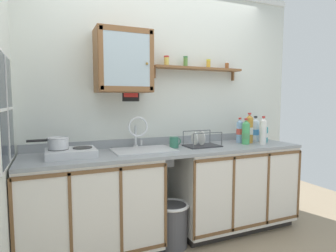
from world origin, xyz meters
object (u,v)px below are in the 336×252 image
object	(u,v)px
trash_bin	(172,224)
hot_plate_stove	(71,153)
sink	(143,153)
saucepan	(58,143)
bottle_soda_green_2	(246,133)
mug	(174,142)
bottle_water_blue_5	(240,131)
warning_sign	(131,90)
wall_cabinet	(123,61)
bottle_water_clear_1	(255,130)
bottle_opaque_white_3	(263,131)
bottle_juice_amber_0	(249,129)
bottle_detergent_teal_4	(264,134)
dish_rack	(201,144)

from	to	relation	value
trash_bin	hot_plate_stove	bearing A→B (deg)	171.19
sink	saucepan	world-z (taller)	sink
bottle_soda_green_2	mug	world-z (taller)	bottle_soda_green_2
hot_plate_stove	bottle_water_blue_5	distance (m)	1.80
bottle_water_blue_5	warning_sign	xyz separation A→B (m)	(-1.18, 0.23, 0.44)
wall_cabinet	warning_sign	xyz separation A→B (m)	(0.11, 0.14, -0.26)
bottle_water_clear_1	warning_sign	bearing A→B (deg)	172.18
sink	hot_plate_stove	xyz separation A→B (m)	(-0.65, -0.04, 0.05)
bottle_water_clear_1	saucepan	bearing A→B (deg)	-177.78
bottle_opaque_white_3	trash_bin	xyz separation A→B (m)	(-1.08, -0.02, -0.84)
wall_cabinet	bottle_juice_amber_0	bearing A→B (deg)	-5.72
hot_plate_stove	warning_sign	distance (m)	0.87
saucepan	bottle_soda_green_2	world-z (taller)	bottle_soda_green_2
bottle_opaque_white_3	trash_bin	bearing A→B (deg)	-179.03
bottle_water_clear_1	trash_bin	distance (m)	1.44
bottle_juice_amber_0	bottle_opaque_white_3	bearing A→B (deg)	-61.93
hot_plate_stove	trash_bin	xyz separation A→B (m)	(0.88, -0.14, -0.72)
bottle_detergent_teal_4	hot_plate_stove	bearing A→B (deg)	-179.97
bottle_detergent_teal_4	warning_sign	size ratio (longest dim) A/B	0.97
bottle_water_blue_5	bottle_detergent_teal_4	bearing A→B (deg)	-14.37
bottle_juice_amber_0	bottle_water_blue_5	world-z (taller)	bottle_juice_amber_0
bottle_juice_amber_0	bottle_water_clear_1	size ratio (longest dim) A/B	1.15
bottle_soda_green_2	mug	xyz separation A→B (m)	(-0.81, 0.09, -0.07)
hot_plate_stove	wall_cabinet	size ratio (longest dim) A/B	0.70
bottle_opaque_white_3	warning_sign	bearing A→B (deg)	162.59
hot_plate_stove	bottle_water_clear_1	world-z (taller)	bottle_water_clear_1
bottle_soda_green_2	wall_cabinet	size ratio (longest dim) A/B	0.48
saucepan	bottle_juice_amber_0	world-z (taller)	bottle_juice_amber_0
hot_plate_stove	saucepan	bearing A→B (deg)	166.42
hot_plate_stove	mug	world-z (taller)	mug
trash_bin	bottle_water_clear_1	bearing A→B (deg)	11.82
hot_plate_stove	dish_rack	bearing A→B (deg)	0.70
bottle_water_clear_1	mug	world-z (taller)	bottle_water_clear_1
hot_plate_stove	bottle_water_blue_5	size ratio (longest dim) A/B	1.44
bottle_juice_amber_0	mug	bearing A→B (deg)	178.23
dish_rack	trash_bin	distance (m)	0.84
hot_plate_stove	bottle_soda_green_2	world-z (taller)	bottle_soda_green_2
bottle_water_clear_1	bottle_water_blue_5	distance (m)	0.25
saucepan	bottle_water_blue_5	bearing A→B (deg)	1.51
bottle_water_clear_1	bottle_opaque_white_3	bearing A→B (deg)	-110.61
warning_sign	hot_plate_stove	bearing A→B (deg)	-153.55
bottle_juice_amber_0	trash_bin	xyz separation A→B (m)	(-1.00, -0.16, -0.85)
sink	bottle_soda_green_2	distance (m)	1.15
wall_cabinet	trash_bin	distance (m)	1.60
bottle_water_blue_5	sink	bearing A→B (deg)	-178.28
sink	bottle_opaque_white_3	world-z (taller)	sink
hot_plate_stove	dish_rack	xyz separation A→B (m)	(1.27, 0.02, -0.00)
bottle_water_blue_5	dish_rack	xyz separation A→B (m)	(-0.52, -0.06, -0.10)
hot_plate_stove	bottle_detergent_teal_4	world-z (taller)	bottle_detergent_teal_4
bottle_water_clear_1	dish_rack	world-z (taller)	bottle_water_clear_1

